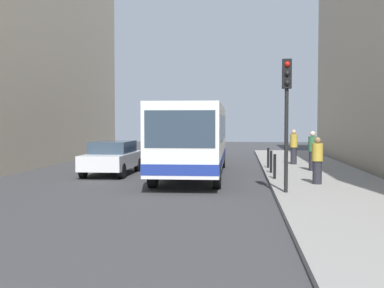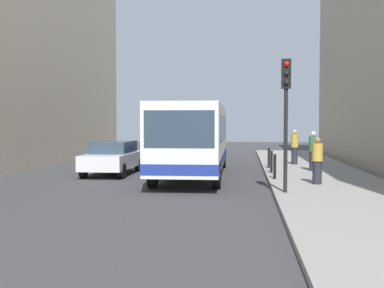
% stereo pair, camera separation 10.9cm
% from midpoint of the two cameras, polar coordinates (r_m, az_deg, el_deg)
% --- Properties ---
extents(ground_plane, '(80.00, 80.00, 0.00)m').
position_cam_midpoint_polar(ground_plane, '(18.12, -0.88, -4.76)').
color(ground_plane, '#38383A').
extents(sidewalk, '(4.40, 40.00, 0.15)m').
position_cam_midpoint_polar(sidewalk, '(18.25, 16.25, -4.57)').
color(sidewalk, gray).
rests_on(sidewalk, ground).
extents(bus, '(2.70, 11.06, 3.00)m').
position_cam_midpoint_polar(bus, '(20.73, 0.44, 0.95)').
color(bus, white).
rests_on(bus, ground).
extents(car_beside_bus, '(1.86, 4.40, 1.48)m').
position_cam_midpoint_polar(car_beside_bus, '(21.58, -9.25, -1.53)').
color(car_beside_bus, silver).
rests_on(car_beside_bus, ground).
extents(car_behind_bus, '(1.87, 4.40, 1.48)m').
position_cam_midpoint_polar(car_behind_bus, '(29.84, 1.37, -0.37)').
color(car_behind_bus, navy).
rests_on(car_behind_bus, ground).
extents(traffic_light, '(0.28, 0.33, 4.10)m').
position_cam_midpoint_polar(traffic_light, '(15.02, 11.32, 5.17)').
color(traffic_light, black).
rests_on(traffic_light, sidewalk).
extents(bollard_near, '(0.11, 0.11, 0.95)m').
position_cam_midpoint_polar(bollard_near, '(18.66, 9.98, -2.65)').
color(bollard_near, black).
rests_on(bollard_near, sidewalk).
extents(bollard_mid, '(0.11, 0.11, 0.95)m').
position_cam_midpoint_polar(bollard_mid, '(20.91, 9.58, -2.09)').
color(bollard_mid, black).
rests_on(bollard_mid, sidewalk).
extents(bollard_far, '(0.11, 0.11, 0.95)m').
position_cam_midpoint_polar(bollard_far, '(23.16, 9.26, -1.64)').
color(bollard_far, black).
rests_on(bollard_far, sidewalk).
extents(pedestrian_near_signal, '(0.38, 0.38, 1.65)m').
position_cam_midpoint_polar(pedestrian_near_signal, '(17.38, 14.84, -1.93)').
color(pedestrian_near_signal, '#26262D').
rests_on(pedestrian_near_signal, sidewalk).
extents(pedestrian_mid_sidewalk, '(0.38, 0.38, 1.78)m').
position_cam_midpoint_polar(pedestrian_mid_sidewalk, '(22.14, 14.34, -0.80)').
color(pedestrian_mid_sidewalk, '#26262D').
rests_on(pedestrian_mid_sidewalk, sidewalk).
extents(pedestrian_far_sidewalk, '(0.38, 0.38, 1.80)m').
position_cam_midpoint_polar(pedestrian_far_sidewalk, '(25.37, 12.22, -0.34)').
color(pedestrian_far_sidewalk, '#26262D').
rests_on(pedestrian_far_sidewalk, sidewalk).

